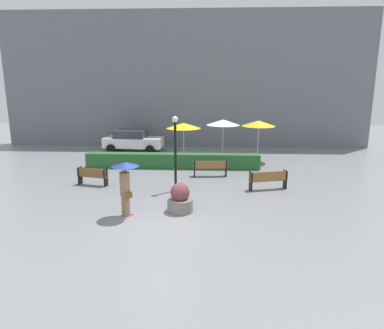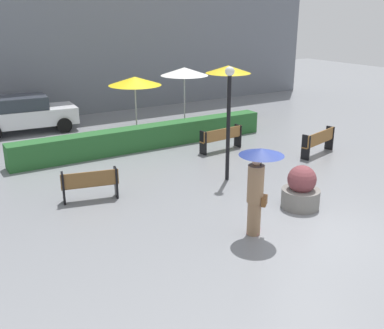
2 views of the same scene
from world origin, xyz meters
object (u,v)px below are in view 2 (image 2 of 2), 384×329
at_px(patio_umbrella_yellow_far, 228,69).
at_px(parked_car, 24,113).
at_px(bench_far_left, 90,183).
at_px(bench_far_right, 319,140).
at_px(patio_umbrella_white, 184,72).
at_px(bench_back_row, 222,137).
at_px(patio_umbrella_yellow, 135,81).
at_px(planter_pot, 301,190).
at_px(pedestrian_with_umbrella, 258,179).
at_px(lamp_post, 229,111).

bearing_deg(patio_umbrella_yellow_far, parked_car, 161.08).
height_order(bench_far_left, patio_umbrella_yellow_far, patio_umbrella_yellow_far).
distance_m(bench_far_right, patio_umbrella_white, 6.89).
bearing_deg(bench_far_right, bench_back_row, 140.57).
distance_m(bench_back_row, patio_umbrella_yellow, 4.55).
xyz_separation_m(bench_far_left, planter_pot, (4.63, -3.40, -0.01)).
xyz_separation_m(patio_umbrella_yellow, patio_umbrella_white, (2.50, 0.22, 0.20)).
xyz_separation_m(planter_pot, parked_car, (-4.47, 12.13, 0.31)).
bearing_deg(planter_pot, patio_umbrella_yellow, 93.29).
height_order(bench_far_right, pedestrian_with_umbrella, pedestrian_with_umbrella).
relative_size(pedestrian_with_umbrella, parked_car, 0.49).
bearing_deg(bench_far_left, pedestrian_with_umbrella, -56.65).
height_order(lamp_post, parked_car, lamp_post).
bearing_deg(patio_umbrella_yellow, patio_umbrella_yellow_far, -0.39).
distance_m(planter_pot, patio_umbrella_yellow, 9.38).
relative_size(bench_far_left, parked_car, 0.37).
distance_m(lamp_post, patio_umbrella_yellow_far, 7.91).
relative_size(bench_far_left, patio_umbrella_yellow_far, 0.60).
xyz_separation_m(pedestrian_with_umbrella, patio_umbrella_yellow, (1.48, 9.78, 0.87)).
bearing_deg(bench_far_left, patio_umbrella_yellow_far, 33.18).
height_order(pedestrian_with_umbrella, planter_pot, pedestrian_with_umbrella).
bearing_deg(patio_umbrella_yellow_far, pedestrian_with_umbrella, -122.43).
bearing_deg(pedestrian_with_umbrella, patio_umbrella_yellow_far, 57.57).
bearing_deg(bench_far_left, planter_pot, -36.30).
relative_size(patio_umbrella_yellow, parked_car, 0.57).
bearing_deg(planter_pot, bench_far_right, 38.19).
bearing_deg(patio_umbrella_white, patio_umbrella_yellow, -175.06).
bearing_deg(patio_umbrella_white, patio_umbrella_yellow_far, -6.42).
distance_m(lamp_post, patio_umbrella_yellow, 6.45).
relative_size(bench_back_row, bench_far_right, 0.98).
bearing_deg(bench_back_row, patio_umbrella_yellow_far, 51.78).
height_order(bench_back_row, lamp_post, lamp_post).
bearing_deg(bench_far_right, parked_car, 132.95).
bearing_deg(parked_car, patio_umbrella_white, -22.87).
height_order(bench_far_left, lamp_post, lamp_post).
height_order(bench_back_row, bench_far_right, bench_far_right).
distance_m(pedestrian_with_umbrella, lamp_post, 3.76).
bearing_deg(patio_umbrella_yellow_far, bench_far_right, -92.28).
bearing_deg(bench_back_row, bench_far_right, -39.43).
relative_size(bench_far_left, pedestrian_with_umbrella, 0.74).
xyz_separation_m(patio_umbrella_yellow_far, parked_car, (-8.65, 2.97, -1.63)).
xyz_separation_m(patio_umbrella_white, patio_umbrella_yellow_far, (2.21, -0.25, -0.02)).
bearing_deg(bench_far_left, patio_umbrella_yellow, 54.70).
distance_m(pedestrian_with_umbrella, patio_umbrella_white, 10.82).
height_order(patio_umbrella_white, parked_car, patio_umbrella_white).
height_order(pedestrian_with_umbrella, lamp_post, lamp_post).
distance_m(planter_pot, patio_umbrella_yellow_far, 10.26).
xyz_separation_m(bench_far_right, parked_car, (-8.41, 9.03, 0.28)).
height_order(bench_far_left, pedestrian_with_umbrella, pedestrian_with_umbrella).
distance_m(bench_back_row, planter_pot, 5.50).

